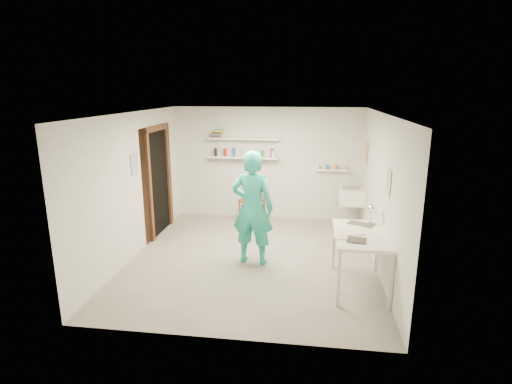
# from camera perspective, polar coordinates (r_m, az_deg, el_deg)

# --- Properties ---
(floor) EXTENTS (4.00, 4.50, 0.02)m
(floor) POSITION_cam_1_polar(r_m,az_deg,el_deg) (6.80, -0.45, -9.53)
(floor) COLOR slate
(floor) RESTS_ON ground
(ceiling) EXTENTS (4.00, 4.50, 0.02)m
(ceiling) POSITION_cam_1_polar(r_m,az_deg,el_deg) (6.22, -0.50, 11.29)
(ceiling) COLOR silver
(ceiling) RESTS_ON wall_back
(wall_back) EXTENTS (4.00, 0.02, 2.40)m
(wall_back) POSITION_cam_1_polar(r_m,az_deg,el_deg) (8.60, 1.65, 4.05)
(wall_back) COLOR silver
(wall_back) RESTS_ON ground
(wall_front) EXTENTS (4.00, 0.02, 2.40)m
(wall_front) POSITION_cam_1_polar(r_m,az_deg,el_deg) (4.28, -4.77, -6.91)
(wall_front) COLOR silver
(wall_front) RESTS_ON ground
(wall_left) EXTENTS (0.02, 4.50, 2.40)m
(wall_left) POSITION_cam_1_polar(r_m,az_deg,el_deg) (6.97, -17.07, 0.93)
(wall_left) COLOR silver
(wall_left) RESTS_ON ground
(wall_right) EXTENTS (0.02, 4.50, 2.40)m
(wall_right) POSITION_cam_1_polar(r_m,az_deg,el_deg) (6.44, 17.51, -0.19)
(wall_right) COLOR silver
(wall_right) RESTS_ON ground
(doorway_recess) EXTENTS (0.02, 0.90, 2.00)m
(doorway_recess) POSITION_cam_1_polar(r_m,az_deg,el_deg) (7.95, -13.73, 1.29)
(doorway_recess) COLOR black
(doorway_recess) RESTS_ON wall_left
(corridor_box) EXTENTS (1.40, 1.50, 2.10)m
(corridor_box) POSITION_cam_1_polar(r_m,az_deg,el_deg) (8.22, -18.38, 1.75)
(corridor_box) COLOR brown
(corridor_box) RESTS_ON ground
(door_lintel) EXTENTS (0.06, 1.05, 0.10)m
(door_lintel) POSITION_cam_1_polar(r_m,az_deg,el_deg) (7.77, -14.06, 8.84)
(door_lintel) COLOR brown
(door_lintel) RESTS_ON wall_left
(door_jamb_near) EXTENTS (0.06, 0.10, 2.00)m
(door_jamb_near) POSITION_cam_1_polar(r_m,az_deg,el_deg) (7.49, -14.96, 0.42)
(door_jamb_near) COLOR brown
(door_jamb_near) RESTS_ON ground
(door_jamb_far) EXTENTS (0.06, 0.10, 2.00)m
(door_jamb_far) POSITION_cam_1_polar(r_m,az_deg,el_deg) (8.39, -12.39, 2.07)
(door_jamb_far) COLOR brown
(door_jamb_far) RESTS_ON ground
(shelf_lower) EXTENTS (1.50, 0.22, 0.03)m
(shelf_lower) POSITION_cam_1_polar(r_m,az_deg,el_deg) (8.51, -1.80, 4.97)
(shelf_lower) COLOR white
(shelf_lower) RESTS_ON wall_back
(shelf_upper) EXTENTS (1.50, 0.22, 0.03)m
(shelf_upper) POSITION_cam_1_polar(r_m,az_deg,el_deg) (8.45, -1.82, 7.64)
(shelf_upper) COLOR white
(shelf_upper) RESTS_ON wall_back
(ledge_shelf) EXTENTS (0.70, 0.14, 0.03)m
(ledge_shelf) POSITION_cam_1_polar(r_m,az_deg,el_deg) (8.49, 10.69, 3.12)
(ledge_shelf) COLOR white
(ledge_shelf) RESTS_ON wall_back
(poster_left) EXTENTS (0.01, 0.28, 0.36)m
(poster_left) POSITION_cam_1_polar(r_m,az_deg,el_deg) (6.94, -16.95, 3.83)
(poster_left) COLOR #334C7F
(poster_left) RESTS_ON wall_left
(poster_right_a) EXTENTS (0.01, 0.34, 0.42)m
(poster_right_a) POSITION_cam_1_polar(r_m,az_deg,el_deg) (8.12, 15.48, 5.41)
(poster_right_a) COLOR #995933
(poster_right_a) RESTS_ON wall_right
(poster_right_b) EXTENTS (0.01, 0.30, 0.38)m
(poster_right_b) POSITION_cam_1_polar(r_m,az_deg,el_deg) (5.84, 18.40, 1.31)
(poster_right_b) COLOR #3F724C
(poster_right_b) RESTS_ON wall_right
(belfast_sink) EXTENTS (0.48, 0.60, 0.30)m
(belfast_sink) POSITION_cam_1_polar(r_m,az_deg,el_deg) (8.16, 13.52, -0.52)
(belfast_sink) COLOR white
(belfast_sink) RESTS_ON wall_right
(man) EXTENTS (0.73, 0.53, 1.85)m
(man) POSITION_cam_1_polar(r_m,az_deg,el_deg) (6.34, -0.50, -2.30)
(man) COLOR #23AF9A
(man) RESTS_ON ground
(wall_clock) EXTENTS (0.33, 0.08, 0.33)m
(wall_clock) POSITION_cam_1_polar(r_m,az_deg,el_deg) (6.47, -0.49, 0.89)
(wall_clock) COLOR beige
(wall_clock) RESTS_ON man
(wooden_chair) EXTENTS (0.56, 0.55, 0.99)m
(wooden_chair) POSITION_cam_1_polar(r_m,az_deg,el_deg) (8.40, -0.58, -1.13)
(wooden_chair) COLOR brown
(wooden_chair) RESTS_ON ground
(work_table) EXTENTS (0.73, 1.22, 0.81)m
(work_table) POSITION_cam_1_polar(r_m,az_deg,el_deg) (5.91, 14.59, -9.44)
(work_table) COLOR white
(work_table) RESTS_ON ground
(desk_lamp) EXTENTS (0.15, 0.15, 0.15)m
(desk_lamp) POSITION_cam_1_polar(r_m,az_deg,el_deg) (6.18, 16.30, -2.30)
(desk_lamp) COLOR white
(desk_lamp) RESTS_ON work_table
(spray_cans) EXTENTS (1.26, 0.06, 0.17)m
(spray_cans) POSITION_cam_1_polar(r_m,az_deg,el_deg) (8.49, -1.80, 5.63)
(spray_cans) COLOR black
(spray_cans) RESTS_ON shelf_lower
(book_stack) EXTENTS (0.28, 0.14, 0.17)m
(book_stack) POSITION_cam_1_polar(r_m,az_deg,el_deg) (8.55, -5.50, 8.33)
(book_stack) COLOR red
(book_stack) RESTS_ON shelf_upper
(ledge_pots) EXTENTS (0.48, 0.07, 0.09)m
(ledge_pots) POSITION_cam_1_polar(r_m,az_deg,el_deg) (8.48, 10.71, 3.52)
(ledge_pots) COLOR silver
(ledge_pots) RESTS_ON ledge_shelf
(papers) EXTENTS (0.30, 0.22, 0.02)m
(papers) POSITION_cam_1_polar(r_m,az_deg,el_deg) (5.76, 14.85, -5.64)
(papers) COLOR silver
(papers) RESTS_ON work_table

